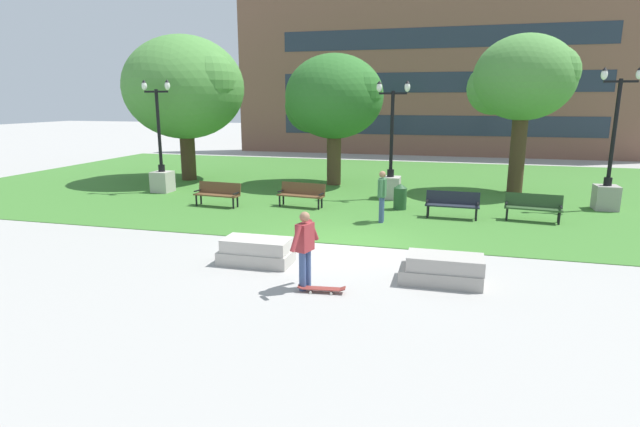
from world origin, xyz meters
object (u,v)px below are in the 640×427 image
object	(u,v)px
skateboard	(322,289)
concrete_block_left	(443,270)
lamp_post_center	(390,175)
park_bench_near_left	(302,193)
person_bystander_near_lawn	(382,194)
park_bench_far_right	(533,206)
lamp_post_left	(162,170)
person_skateboarder	(305,246)
lamp_post_right	(608,182)
concrete_block_center	(256,251)
park_bench_near_right	(218,193)
trash_bin	(400,196)
park_bench_far_left	(452,203)

from	to	relation	value
skateboard	concrete_block_left	bearing A→B (deg)	26.85
lamp_post_center	park_bench_near_left	bearing A→B (deg)	-140.60
person_bystander_near_lawn	park_bench_far_right	bearing A→B (deg)	16.63
lamp_post_left	person_skateboarder	bearing A→B (deg)	-45.43
person_skateboarder	concrete_block_left	bearing A→B (deg)	21.66
park_bench_far_right	lamp_post_right	size ratio (longest dim) A/B	0.36
concrete_block_center	skateboard	bearing A→B (deg)	-35.35
concrete_block_center	lamp_post_right	size ratio (longest dim) A/B	0.35
park_bench_far_right	lamp_post_left	distance (m)	15.09
concrete_block_left	skateboard	size ratio (longest dim) A/B	1.75
park_bench_near_right	park_bench_near_left	bearing A→B (deg)	12.40
park_bench_near_left	trash_bin	size ratio (longest dim) A/B	1.93
park_bench_far_left	park_bench_far_right	size ratio (longest dim) A/B	0.98
person_skateboarder	lamp_post_center	xyz separation A→B (m)	(0.54, 10.53, 0.02)
concrete_block_center	person_bystander_near_lawn	distance (m)	5.62
person_skateboarder	lamp_post_left	size ratio (longest dim) A/B	0.36
concrete_block_left	lamp_post_left	distance (m)	14.81
park_bench_near_right	lamp_post_left	size ratio (longest dim) A/B	0.38
skateboard	person_bystander_near_lawn	world-z (taller)	person_bystander_near_lawn
concrete_block_center	lamp_post_center	size ratio (longest dim) A/B	0.38
concrete_block_center	park_bench_near_right	world-z (taller)	park_bench_near_right
concrete_block_left	trash_bin	world-z (taller)	trash_bin
concrete_block_left	person_bystander_near_lawn	bearing A→B (deg)	111.74
lamp_post_center	person_bystander_near_lawn	distance (m)	4.17
park_bench_near_left	trash_bin	distance (m)	3.69
concrete_block_center	person_skateboarder	world-z (taller)	person_skateboarder
park_bench_far_left	lamp_post_left	bearing A→B (deg)	171.38
park_bench_near_right	trash_bin	bearing A→B (deg)	9.97
concrete_block_center	lamp_post_left	size ratio (longest dim) A/B	0.37
park_bench_near_left	lamp_post_left	world-z (taller)	lamp_post_left
person_bystander_near_lawn	trash_bin	bearing A→B (deg)	79.86
park_bench_near_left	lamp_post_right	world-z (taller)	lamp_post_right
park_bench_near_left	person_bystander_near_lawn	world-z (taller)	person_bystander_near_lawn
park_bench_far_left	lamp_post_left	xyz separation A→B (m)	(-12.38, 1.88, 0.46)
lamp_post_center	lamp_post_left	bearing A→B (deg)	-173.99
park_bench_near_right	lamp_post_left	bearing A→B (deg)	150.00
lamp_post_right	lamp_post_left	bearing A→B (deg)	-177.06
skateboard	park_bench_near_left	world-z (taller)	park_bench_near_left
skateboard	person_bystander_near_lawn	xyz separation A→B (m)	(0.37, 6.48, 0.90)
park_bench_far_right	skateboard	bearing A→B (deg)	-123.46
park_bench_far_left	lamp_post_center	size ratio (longest dim) A/B	0.39
park_bench_far_right	park_bench_near_right	bearing A→B (deg)	-177.55
person_skateboarder	park_bench_near_right	distance (m)	9.27
skateboard	concrete_block_center	bearing A→B (deg)	144.65
person_skateboarder	park_bench_near_left	distance (m)	8.43
skateboard	park_bench_far_right	size ratio (longest dim) A/B	0.56
concrete_block_left	trash_bin	bearing A→B (deg)	102.94
park_bench_near_right	person_bystander_near_lawn	world-z (taller)	person_bystander_near_lawn
park_bench_near_left	park_bench_near_right	size ratio (longest dim) A/B	1.01
trash_bin	person_skateboarder	bearing A→B (deg)	-97.68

